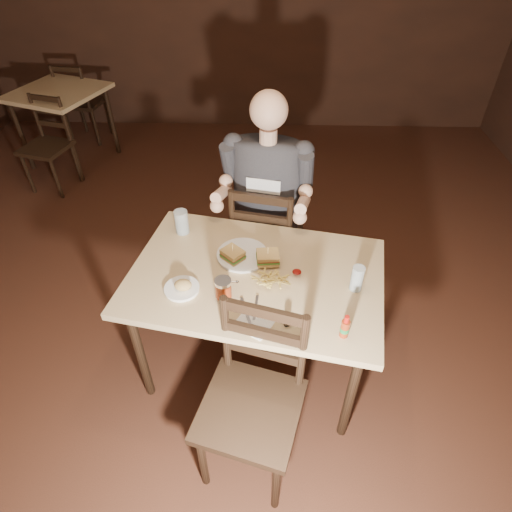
{
  "coord_description": "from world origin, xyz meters",
  "views": [
    {
      "loc": [
        0.33,
        -1.72,
        2.3
      ],
      "look_at": [
        0.28,
        -0.05,
        0.85
      ],
      "focal_mm": 30.0,
      "sensor_mm": 36.0,
      "label": 1
    }
  ],
  "objects_px": {
    "glass_right": "(357,278)",
    "syrup_dispenser": "(223,288)",
    "hot_sauce": "(345,326)",
    "chair_far": "(267,238)",
    "glass_left": "(182,222)",
    "chair_near": "(250,410)",
    "side_plate": "(182,289)",
    "bg_chair_far": "(84,102)",
    "diner": "(266,176)",
    "bg_table": "(59,99)",
    "main_table": "(256,284)",
    "bg_chair_near": "(45,147)",
    "dinner_plate": "(242,256)"
  },
  "relations": [
    {
      "from": "side_plate",
      "to": "bg_table",
      "type": "bearing_deg",
      "value": 121.86
    },
    {
      "from": "hot_sauce",
      "to": "syrup_dispenser",
      "type": "height_order",
      "value": "hot_sauce"
    },
    {
      "from": "chair_near",
      "to": "bg_chair_near",
      "type": "relative_size",
      "value": 1.13
    },
    {
      "from": "main_table",
      "to": "glass_left",
      "type": "distance_m",
      "value": 0.58
    },
    {
      "from": "syrup_dispenser",
      "to": "side_plate",
      "type": "relative_size",
      "value": 0.63
    },
    {
      "from": "glass_left",
      "to": "side_plate",
      "type": "xyz_separation_m",
      "value": [
        0.07,
        -0.47,
        -0.07
      ]
    },
    {
      "from": "glass_left",
      "to": "syrup_dispenser",
      "type": "bearing_deg",
      "value": -60.86
    },
    {
      "from": "dinner_plate",
      "to": "hot_sauce",
      "type": "distance_m",
      "value": 0.72
    },
    {
      "from": "chair_far",
      "to": "hot_sauce",
      "type": "bearing_deg",
      "value": 120.21
    },
    {
      "from": "glass_right",
      "to": "hot_sauce",
      "type": "height_order",
      "value": "glass_right"
    },
    {
      "from": "bg_chair_near",
      "to": "glass_right",
      "type": "distance_m",
      "value": 3.36
    },
    {
      "from": "chair_far",
      "to": "glass_left",
      "type": "distance_m",
      "value": 0.69
    },
    {
      "from": "main_table",
      "to": "syrup_dispenser",
      "type": "relative_size",
      "value": 13.46
    },
    {
      "from": "glass_left",
      "to": "side_plate",
      "type": "bearing_deg",
      "value": -81.5
    },
    {
      "from": "chair_far",
      "to": "bg_chair_far",
      "type": "bearing_deg",
      "value": -37.84
    },
    {
      "from": "chair_far",
      "to": "diner",
      "type": "relative_size",
      "value": 0.96
    },
    {
      "from": "main_table",
      "to": "bg_chair_near",
      "type": "bearing_deg",
      "value": 135.19
    },
    {
      "from": "dinner_plate",
      "to": "glass_left",
      "type": "relative_size",
      "value": 1.89
    },
    {
      "from": "side_plate",
      "to": "bg_chair_far",
      "type": "bearing_deg",
      "value": 117.34
    },
    {
      "from": "bg_chair_near",
      "to": "chair_near",
      "type": "bearing_deg",
      "value": -37.13
    },
    {
      "from": "glass_right",
      "to": "bg_table",
      "type": "bearing_deg",
      "value": 133.63
    },
    {
      "from": "glass_left",
      "to": "chair_near",
      "type": "bearing_deg",
      "value": -65.78
    },
    {
      "from": "bg_chair_far",
      "to": "glass_left",
      "type": "height_order",
      "value": "glass_left"
    },
    {
      "from": "side_plate",
      "to": "glass_left",
      "type": "bearing_deg",
      "value": 98.5
    },
    {
      "from": "bg_chair_near",
      "to": "glass_right",
      "type": "bearing_deg",
      "value": -24.67
    },
    {
      "from": "syrup_dispenser",
      "to": "hot_sauce",
      "type": "bearing_deg",
      "value": -11.12
    },
    {
      "from": "hot_sauce",
      "to": "syrup_dispenser",
      "type": "xyz_separation_m",
      "value": [
        -0.56,
        0.23,
        -0.01
      ]
    },
    {
      "from": "chair_far",
      "to": "glass_right",
      "type": "height_order",
      "value": "chair_far"
    },
    {
      "from": "bg_table",
      "to": "bg_chair_far",
      "type": "bearing_deg",
      "value": 90.0
    },
    {
      "from": "bg_table",
      "to": "bg_chair_near",
      "type": "bearing_deg",
      "value": -90.0
    },
    {
      "from": "glass_right",
      "to": "bg_chair_far",
      "type": "bearing_deg",
      "value": 128.36
    },
    {
      "from": "chair_near",
      "to": "side_plate",
      "type": "distance_m",
      "value": 0.67
    },
    {
      "from": "main_table",
      "to": "dinner_plate",
      "type": "xyz_separation_m",
      "value": [
        -0.08,
        0.13,
        0.08
      ]
    },
    {
      "from": "chair_far",
      "to": "syrup_dispenser",
      "type": "relative_size",
      "value": 8.85
    },
    {
      "from": "bg_chair_far",
      "to": "side_plate",
      "type": "height_order",
      "value": "bg_chair_far"
    },
    {
      "from": "chair_near",
      "to": "side_plate",
      "type": "height_order",
      "value": "chair_near"
    },
    {
      "from": "bg_chair_far",
      "to": "glass_left",
      "type": "distance_m",
      "value": 3.26
    },
    {
      "from": "main_table",
      "to": "diner",
      "type": "relative_size",
      "value": 1.46
    },
    {
      "from": "bg_chair_far",
      "to": "diner",
      "type": "xyz_separation_m",
      "value": [
        2.1,
        -2.53,
        0.55
      ]
    },
    {
      "from": "glass_right",
      "to": "syrup_dispenser",
      "type": "height_order",
      "value": "glass_right"
    },
    {
      "from": "dinner_plate",
      "to": "main_table",
      "type": "bearing_deg",
      "value": -60.29
    },
    {
      "from": "bg_chair_far",
      "to": "hot_sauce",
      "type": "height_order",
      "value": "hot_sauce"
    },
    {
      "from": "chair_far",
      "to": "hot_sauce",
      "type": "distance_m",
      "value": 1.17
    },
    {
      "from": "bg_table",
      "to": "dinner_plate",
      "type": "distance_m",
      "value": 3.16
    },
    {
      "from": "main_table",
      "to": "syrup_dispenser",
      "type": "xyz_separation_m",
      "value": [
        -0.15,
        -0.16,
        0.13
      ]
    },
    {
      "from": "diner",
      "to": "glass_right",
      "type": "bearing_deg",
      "value": -45.32
    },
    {
      "from": "chair_near",
      "to": "side_plate",
      "type": "bearing_deg",
      "value": 142.4
    },
    {
      "from": "bg_table",
      "to": "chair_far",
      "type": "bearing_deg",
      "value": -42.39
    },
    {
      "from": "chair_far",
      "to": "glass_left",
      "type": "relative_size",
      "value": 6.62
    },
    {
      "from": "chair_near",
      "to": "syrup_dispenser",
      "type": "xyz_separation_m",
      "value": [
        -0.15,
        0.45,
        0.34
      ]
    }
  ]
}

